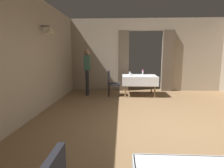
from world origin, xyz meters
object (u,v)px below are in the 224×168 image
glass_mid_b (130,73)px  glass_mid_c (131,75)px  person_waiter_by_doorway (87,68)px  dining_table_mid (139,78)px  flower_vase_mid (143,72)px  chair_mid_left (112,82)px  plate_mid_d (151,76)px

glass_mid_b → glass_mid_c: (0.03, -0.49, -0.00)m
glass_mid_c → person_waiter_by_doorway: person_waiter_by_doorway is taller
dining_table_mid → flower_vase_mid: bearing=64.2°
chair_mid_left → person_waiter_by_doorway: bearing=175.6°
person_waiter_by_doorway → chair_mid_left: bearing=-4.4°
plate_mid_d → dining_table_mid: bearing=157.1°
chair_mid_left → dining_table_mid: bearing=6.7°
flower_vase_mid → glass_mid_b: size_ratio=1.71×
glass_mid_c → person_waiter_by_doorway: 1.66m
chair_mid_left → plate_mid_d: 1.47m
flower_vase_mid → person_waiter_by_doorway: person_waiter_by_doorway is taller
dining_table_mid → chair_mid_left: chair_mid_left is taller
dining_table_mid → plate_mid_d: size_ratio=6.31×
flower_vase_mid → glass_mid_c: (-0.48, -0.55, -0.05)m
chair_mid_left → glass_mid_b: 0.84m
flower_vase_mid → plate_mid_d: size_ratio=0.97×
glass_mid_c → person_waiter_by_doorway: (-1.64, 0.17, 0.22)m
dining_table_mid → chair_mid_left: bearing=-173.3°
plate_mid_d → person_waiter_by_doorway: bearing=176.9°
chair_mid_left → plate_mid_d: (1.45, -0.06, 0.24)m
dining_table_mid → plate_mid_d: (0.42, -0.18, 0.11)m
dining_table_mid → plate_mid_d: bearing=-22.9°
flower_vase_mid → plate_mid_d: 0.58m
dining_table_mid → person_waiter_by_doorway: 2.00m
flower_vase_mid → person_waiter_by_doorway: size_ratio=0.11×
plate_mid_d → person_waiter_by_doorway: person_waiter_by_doorway is taller
glass_mid_c → glass_mid_b: bearing=93.0°
plate_mid_d → glass_mid_c: bearing=-177.0°
dining_table_mid → person_waiter_by_doorway: (-1.96, -0.05, 0.38)m
chair_mid_left → glass_mid_c: 0.77m
dining_table_mid → glass_mid_b: 0.47m
dining_table_mid → glass_mid_c: bearing=-146.2°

